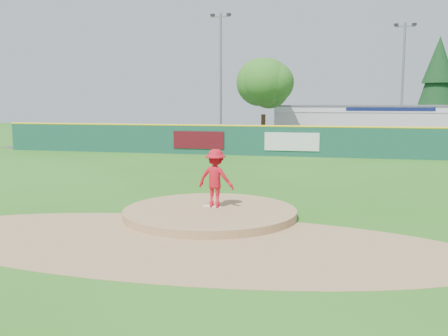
% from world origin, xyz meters
% --- Properties ---
extents(ground, '(120.00, 120.00, 0.00)m').
position_xyz_m(ground, '(0.00, 0.00, 0.00)').
color(ground, '#286B19').
rests_on(ground, ground).
extents(pitchers_mound, '(5.50, 5.50, 0.50)m').
position_xyz_m(pitchers_mound, '(0.00, 0.00, 0.00)').
color(pitchers_mound, '#9E774C').
rests_on(pitchers_mound, ground).
extents(pitching_rubber, '(0.60, 0.15, 0.04)m').
position_xyz_m(pitching_rubber, '(0.00, 0.30, 0.27)').
color(pitching_rubber, white).
rests_on(pitching_rubber, pitchers_mound).
extents(infield_dirt_arc, '(15.40, 15.40, 0.01)m').
position_xyz_m(infield_dirt_arc, '(0.00, -3.00, 0.01)').
color(infield_dirt_arc, '#9E774C').
rests_on(infield_dirt_arc, ground).
extents(parking_lot, '(44.00, 16.00, 0.02)m').
position_xyz_m(parking_lot, '(0.00, 27.00, 0.01)').
color(parking_lot, '#38383A').
rests_on(parking_lot, ground).
extents(pitcher, '(1.33, 0.92, 1.88)m').
position_xyz_m(pitcher, '(0.10, 0.34, 1.19)').
color(pitcher, red).
rests_on(pitcher, pitchers_mound).
extents(van, '(4.48, 2.31, 1.21)m').
position_xyz_m(van, '(3.03, 21.86, 0.62)').
color(van, white).
rests_on(van, parking_lot).
extents(pool_building_grp, '(15.20, 8.20, 3.31)m').
position_xyz_m(pool_building_grp, '(6.00, 31.99, 1.66)').
color(pool_building_grp, silver).
rests_on(pool_building_grp, ground).
extents(fence_banners, '(9.98, 0.04, 1.20)m').
position_xyz_m(fence_banners, '(-2.24, 17.92, 1.00)').
color(fence_banners, '#550C13').
rests_on(fence_banners, ground).
extents(playground_slide, '(1.10, 3.10, 1.71)m').
position_xyz_m(playground_slide, '(-14.36, 23.70, 0.87)').
color(playground_slide, blue).
rests_on(playground_slide, ground).
extents(outfield_fence, '(40.00, 0.14, 2.07)m').
position_xyz_m(outfield_fence, '(0.00, 18.00, 1.09)').
color(outfield_fence, '#164838').
rests_on(outfield_fence, ground).
extents(deciduous_tree, '(5.60, 5.60, 7.36)m').
position_xyz_m(deciduous_tree, '(-2.00, 25.00, 4.55)').
color(deciduous_tree, '#382314').
rests_on(deciduous_tree, ground).
extents(conifer_tree, '(4.40, 4.40, 9.50)m').
position_xyz_m(conifer_tree, '(13.00, 36.00, 5.54)').
color(conifer_tree, '#382314').
rests_on(conifer_tree, ground).
extents(light_pole_left, '(1.75, 0.25, 11.00)m').
position_xyz_m(light_pole_left, '(-6.00, 27.00, 6.05)').
color(light_pole_left, gray).
rests_on(light_pole_left, ground).
extents(light_pole_right, '(1.75, 0.25, 10.00)m').
position_xyz_m(light_pole_right, '(9.00, 29.00, 5.54)').
color(light_pole_right, gray).
rests_on(light_pole_right, ground).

